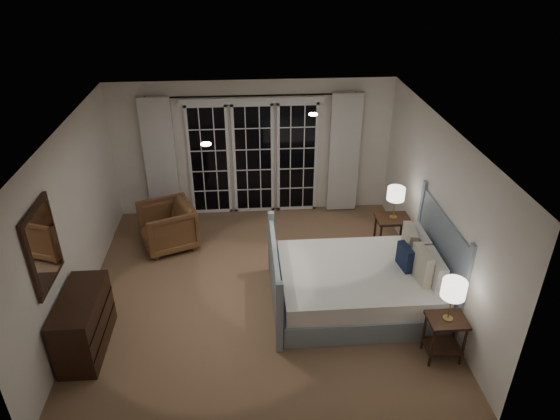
{
  "coord_description": "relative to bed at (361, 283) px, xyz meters",
  "views": [
    {
      "loc": [
        -0.14,
        -5.93,
        4.64
      ],
      "look_at": [
        0.34,
        0.54,
        1.05
      ],
      "focal_mm": 32.0,
      "sensor_mm": 36.0,
      "label": 1
    }
  ],
  "objects": [
    {
      "name": "nightstand_left",
      "position": [
        0.79,
        -1.11,
        0.05
      ],
      "size": [
        0.46,
        0.37,
        0.6
      ],
      "color": "#321910",
      "rests_on": "floor"
    },
    {
      "name": "mirror",
      "position": [
        -3.88,
        -0.62,
        1.21
      ],
      "size": [
        0.05,
        0.85,
        1.0
      ],
      "color": "#321910",
      "rests_on": "wall_left"
    },
    {
      "name": "curtain_rod",
      "position": [
        -1.41,
        2.79,
        1.91
      ],
      "size": [
        3.5,
        0.03,
        0.03
      ],
      "primitive_type": "cylinder",
      "rotation": [
        0.0,
        1.57,
        0.0
      ],
      "color": "black",
      "rests_on": "wall_back"
    },
    {
      "name": "wall_left",
      "position": [
        -3.91,
        0.39,
        0.91
      ],
      "size": [
        0.02,
        5.0,
        2.5
      ],
      "primitive_type": "cube",
      "color": "white",
      "rests_on": "floor"
    },
    {
      "name": "downlight_b",
      "position": [
        -2.01,
        -0.01,
        2.15
      ],
      "size": [
        0.12,
        0.12,
        0.01
      ],
      "primitive_type": "cylinder",
      "color": "white",
      "rests_on": "ceiling"
    },
    {
      "name": "curtain_left",
      "position": [
        -3.06,
        2.77,
        0.81
      ],
      "size": [
        0.55,
        0.1,
        2.25
      ],
      "primitive_type": "cube",
      "color": "silver",
      "rests_on": "curtain_rod"
    },
    {
      "name": "bed",
      "position": [
        0.0,
        0.0,
        0.0
      ],
      "size": [
        2.35,
        1.7,
        1.38
      ],
      "color": "gray",
      "rests_on": "floor"
    },
    {
      "name": "wall_front",
      "position": [
        -1.41,
        -2.11,
        0.91
      ],
      "size": [
        5.0,
        0.02,
        2.5
      ],
      "primitive_type": "cube",
      "color": "white",
      "rests_on": "floor"
    },
    {
      "name": "curtain_right",
      "position": [
        0.24,
        2.77,
        0.81
      ],
      "size": [
        0.55,
        0.1,
        2.25
      ],
      "primitive_type": "cube",
      "color": "silver",
      "rests_on": "curtain_rod"
    },
    {
      "name": "floor",
      "position": [
        -1.41,
        0.39,
        -0.34
      ],
      "size": [
        5.0,
        5.0,
        0.0
      ],
      "primitive_type": "plane",
      "color": "olive",
      "rests_on": "ground"
    },
    {
      "name": "wall_right",
      "position": [
        1.09,
        0.39,
        0.91
      ],
      "size": [
        0.02,
        5.0,
        2.5
      ],
      "primitive_type": "cube",
      "color": "white",
      "rests_on": "floor"
    },
    {
      "name": "lamp_right",
      "position": [
        0.76,
        1.2,
        0.76
      ],
      "size": [
        0.27,
        0.27,
        0.53
      ],
      "color": "#B49348",
      "rests_on": "nightstand_right"
    },
    {
      "name": "wall_back",
      "position": [
        -1.41,
        2.89,
        0.91
      ],
      "size": [
        5.0,
        0.02,
        2.5
      ],
      "primitive_type": "cube",
      "color": "white",
      "rests_on": "floor"
    },
    {
      "name": "dresser",
      "position": [
        -3.64,
        -0.62,
        0.06
      ],
      "size": [
        0.48,
        1.12,
        0.8
      ],
      "color": "#321910",
      "rests_on": "floor"
    },
    {
      "name": "ceiling",
      "position": [
        -1.41,
        0.39,
        2.16
      ],
      "size": [
        5.0,
        5.0,
        0.0
      ],
      "primitive_type": "plane",
      "rotation": [
        3.14,
        0.0,
        0.0
      ],
      "color": "white",
      "rests_on": "wall_back"
    },
    {
      "name": "nightstand_right",
      "position": [
        0.76,
        1.2,
        0.11
      ],
      "size": [
        0.53,
        0.42,
        0.68
      ],
      "color": "#321910",
      "rests_on": "floor"
    },
    {
      "name": "downlight_a",
      "position": [
        -0.61,
        0.99,
        2.15
      ],
      "size": [
        0.12,
        0.12,
        0.01
      ],
      "primitive_type": "cylinder",
      "color": "white",
      "rests_on": "ceiling"
    },
    {
      "name": "lamp_left",
      "position": [
        0.79,
        -1.11,
        0.7
      ],
      "size": [
        0.29,
        0.29,
        0.56
      ],
      "color": "#B49348",
      "rests_on": "nightstand_left"
    },
    {
      "name": "armchair",
      "position": [
        -2.89,
        1.71,
        0.05
      ],
      "size": [
        1.1,
        1.08,
        0.77
      ],
      "primitive_type": "imported",
      "rotation": [
        0.0,
        0.0,
        -1.19
      ],
      "color": "brown",
      "rests_on": "floor"
    },
    {
      "name": "french_doors",
      "position": [
        -1.41,
        2.85,
        0.75
      ],
      "size": [
        2.5,
        0.04,
        2.2
      ],
      "color": "black",
      "rests_on": "wall_back"
    }
  ]
}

